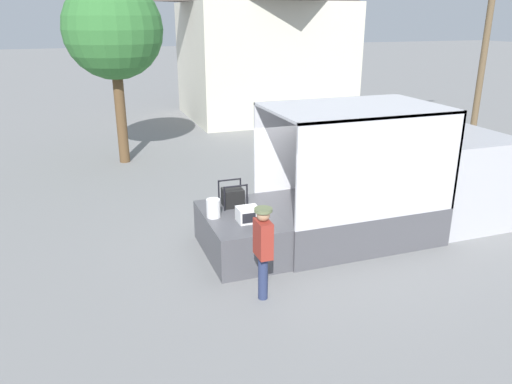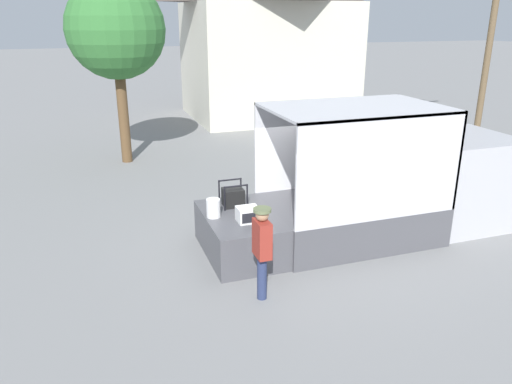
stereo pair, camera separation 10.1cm
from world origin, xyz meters
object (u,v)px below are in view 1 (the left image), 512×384
(orange_bucket, at_px, (213,208))
(street_tree, at_px, (113,30))
(box_truck, at_px, (407,191))
(microwave, at_px, (248,214))
(utility_pole, at_px, (485,45))
(worker_person, at_px, (263,244))
(portable_generator, at_px, (234,197))

(orange_bucket, bearing_deg, street_tree, 97.58)
(box_truck, xyz_separation_m, microwave, (-4.21, -0.41, 0.11))
(box_truck, xyz_separation_m, utility_pole, (9.50, 8.22, 2.82))
(box_truck, height_order, orange_bucket, box_truck)
(worker_person, xyz_separation_m, utility_pole, (13.94, 10.15, 2.66))
(box_truck, relative_size, orange_bucket, 15.12)
(worker_person, bearing_deg, utility_pole, 36.05)
(orange_bucket, distance_m, street_tree, 9.03)
(box_truck, distance_m, orange_bucket, 4.83)
(microwave, height_order, utility_pole, utility_pole)
(utility_pole, bearing_deg, street_tree, 179.51)
(portable_generator, distance_m, utility_pole, 15.94)
(portable_generator, relative_size, worker_person, 0.31)
(microwave, distance_m, street_tree, 9.57)
(portable_generator, xyz_separation_m, worker_person, (-0.21, -2.50, -0.01))
(portable_generator, bearing_deg, microwave, -89.09)
(portable_generator, relative_size, utility_pole, 0.08)
(microwave, bearing_deg, street_tree, 101.13)
(orange_bucket, height_order, worker_person, worker_person)
(box_truck, distance_m, portable_generator, 4.27)
(box_truck, height_order, worker_person, box_truck)
(microwave, relative_size, orange_bucket, 1.12)
(microwave, distance_m, worker_person, 1.54)
(worker_person, height_order, street_tree, street_tree)
(orange_bucket, height_order, street_tree, street_tree)
(box_truck, relative_size, microwave, 13.53)
(orange_bucket, xyz_separation_m, utility_pole, (14.33, 8.16, 2.66))
(microwave, distance_m, portable_generator, 0.97)
(microwave, relative_size, worker_person, 0.25)
(box_truck, bearing_deg, orange_bucket, 179.29)
(utility_pole, relative_size, street_tree, 1.17)
(portable_generator, xyz_separation_m, orange_bucket, (-0.60, -0.51, -0.01))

